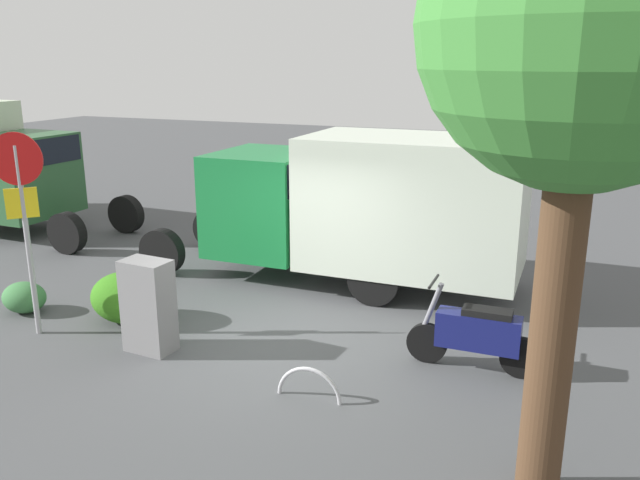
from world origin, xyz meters
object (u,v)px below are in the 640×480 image
motorcycle (477,334)px  stop_sign (22,203)px  box_truck_near (360,202)px  utility_cabinet (148,306)px  street_tree (584,33)px  bike_rack_hoop (309,399)px

motorcycle → stop_sign: size_ratio=0.59×
box_truck_near → utility_cabinet: (1.84, 3.86, -0.88)m
motorcycle → street_tree: (-0.96, 2.34, 3.72)m
utility_cabinet → street_tree: bearing=167.1°
box_truck_near → motorcycle: size_ratio=3.88×
box_truck_near → bike_rack_hoop: bearing=100.6°
box_truck_near → stop_sign: stop_sign is taller
stop_sign → street_tree: (-7.33, 1.07, 2.20)m
street_tree → bike_rack_hoop: street_tree is taller
box_truck_near → bike_rack_hoop: (-0.80, 4.30, -1.55)m
motorcycle → street_tree: street_tree is taller
stop_sign → street_tree: size_ratio=0.54×
utility_cabinet → stop_sign: bearing=4.8°
stop_sign → utility_cabinet: size_ratio=2.27×
motorcycle → street_tree: bearing=112.1°
box_truck_near → stop_sign: 5.56m
motorcycle → utility_cabinet: 4.56m
street_tree → motorcycle: bearing=-67.7°
motorcycle → stop_sign: bearing=11.2°
box_truck_near → street_tree: (-3.54, 5.09, 2.69)m
bike_rack_hoop → street_tree: bearing=163.7°
stop_sign → bike_rack_hoop: stop_sign is taller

